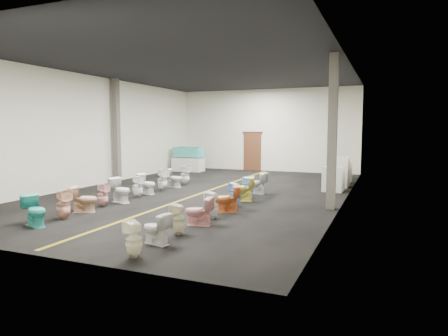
{
  "coord_description": "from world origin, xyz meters",
  "views": [
    {
      "loc": [
        6.25,
        -13.38,
        2.38
      ],
      "look_at": [
        0.33,
        1.0,
        0.81
      ],
      "focal_mm": 32.0,
      "sensor_mm": 36.0,
      "label": 1
    }
  ],
  "objects_px": {
    "toilet_left_1": "(63,204)",
    "toilet_right_6": "(235,194)",
    "toilet_left_9": "(185,175)",
    "toilet_right_8": "(249,187)",
    "appliance_crate_d": "(344,169)",
    "toilet_right_9": "(256,183)",
    "toilet_right_3": "(199,211)",
    "toilet_right_4": "(212,205)",
    "appliance_crate_a": "(333,179)",
    "toilet_right_7": "(242,189)",
    "toilet_right_1": "(156,228)",
    "toilet_right_2": "(178,219)",
    "toilet_left_2": "(84,199)",
    "toilet_left_7": "(162,179)",
    "appliance_crate_b": "(338,172)",
    "toilet_left_3": "(103,195)",
    "toilet_right_0": "(134,239)",
    "toilet_left_5": "(138,186)",
    "display_table": "(188,165)",
    "appliance_crate_c": "(341,172)",
    "toilet_left_8": "(174,178)",
    "toilet_left_4": "(121,190)",
    "bathtub": "(188,152)",
    "toilet_right_5": "(226,199)",
    "toilet_left_0": "(35,211)"
  },
  "relations": [
    {
      "from": "toilet_left_1",
      "to": "toilet_right_6",
      "type": "relative_size",
      "value": 1.09
    },
    {
      "from": "toilet_left_9",
      "to": "toilet_right_8",
      "type": "distance_m",
      "value": 3.91
    },
    {
      "from": "appliance_crate_d",
      "to": "toilet_right_9",
      "type": "relative_size",
      "value": 1.13
    },
    {
      "from": "toilet_right_3",
      "to": "toilet_right_4",
      "type": "distance_m",
      "value": 0.78
    },
    {
      "from": "appliance_crate_a",
      "to": "toilet_right_7",
      "type": "height_order",
      "value": "appliance_crate_a"
    },
    {
      "from": "appliance_crate_d",
      "to": "toilet_right_1",
      "type": "bearing_deg",
      "value": -101.27
    },
    {
      "from": "toilet_right_2",
      "to": "toilet_left_2",
      "type": "bearing_deg",
      "value": -121.12
    },
    {
      "from": "toilet_left_7",
      "to": "toilet_right_7",
      "type": "height_order",
      "value": "toilet_left_7"
    },
    {
      "from": "appliance_crate_b",
      "to": "toilet_right_2",
      "type": "relative_size",
      "value": 1.7
    },
    {
      "from": "toilet_right_3",
      "to": "toilet_right_6",
      "type": "bearing_deg",
      "value": 171.24
    },
    {
      "from": "appliance_crate_a",
      "to": "appliance_crate_d",
      "type": "distance_m",
      "value": 4.0
    },
    {
      "from": "appliance_crate_b",
      "to": "toilet_left_3",
      "type": "relative_size",
      "value": 1.65
    },
    {
      "from": "toilet_left_2",
      "to": "toilet_right_0",
      "type": "relative_size",
      "value": 1.08
    },
    {
      "from": "toilet_right_2",
      "to": "toilet_right_4",
      "type": "distance_m",
      "value": 1.72
    },
    {
      "from": "toilet_left_5",
      "to": "toilet_right_1",
      "type": "height_order",
      "value": "toilet_left_5"
    },
    {
      "from": "appliance_crate_d",
      "to": "toilet_right_7",
      "type": "relative_size",
      "value": 1.08
    },
    {
      "from": "appliance_crate_d",
      "to": "toilet_right_1",
      "type": "xyz_separation_m",
      "value": [
        -2.48,
        -12.44,
        -0.11
      ]
    },
    {
      "from": "display_table",
      "to": "appliance_crate_c",
      "type": "relative_size",
      "value": 1.8
    },
    {
      "from": "toilet_left_2",
      "to": "toilet_left_9",
      "type": "distance_m",
      "value": 5.9
    },
    {
      "from": "appliance_crate_b",
      "to": "toilet_right_6",
      "type": "relative_size",
      "value": 1.66
    },
    {
      "from": "toilet_right_6",
      "to": "toilet_right_8",
      "type": "bearing_deg",
      "value": -163.01
    },
    {
      "from": "toilet_left_9",
      "to": "toilet_right_6",
      "type": "bearing_deg",
      "value": -128.12
    },
    {
      "from": "toilet_right_8",
      "to": "toilet_right_0",
      "type": "bearing_deg",
      "value": 20.3
    },
    {
      "from": "toilet_left_8",
      "to": "toilet_right_9",
      "type": "height_order",
      "value": "toilet_right_9"
    },
    {
      "from": "appliance_crate_b",
      "to": "toilet_left_2",
      "type": "distance_m",
      "value": 9.89
    },
    {
      "from": "appliance_crate_b",
      "to": "toilet_right_3",
      "type": "height_order",
      "value": "appliance_crate_b"
    },
    {
      "from": "toilet_left_8",
      "to": "toilet_left_4",
      "type": "bearing_deg",
      "value": -175.23
    },
    {
      "from": "toilet_right_2",
      "to": "toilet_right_7",
      "type": "distance_m",
      "value": 4.44
    },
    {
      "from": "bathtub",
      "to": "toilet_right_8",
      "type": "relative_size",
      "value": 2.61
    },
    {
      "from": "appliance_crate_a",
      "to": "toilet_right_1",
      "type": "distance_m",
      "value": 8.8
    },
    {
      "from": "toilet_left_4",
      "to": "toilet_right_5",
      "type": "bearing_deg",
      "value": -75.23
    },
    {
      "from": "toilet_right_0",
      "to": "toilet_right_9",
      "type": "xyz_separation_m",
      "value": [
        -0.11,
        7.71,
        0.05
      ]
    },
    {
      "from": "toilet_left_2",
      "to": "toilet_right_0",
      "type": "bearing_deg",
      "value": -149.34
    },
    {
      "from": "toilet_left_3",
      "to": "toilet_right_2",
      "type": "bearing_deg",
      "value": -119.8
    },
    {
      "from": "appliance_crate_c",
      "to": "toilet_left_7",
      "type": "height_order",
      "value": "appliance_crate_c"
    },
    {
      "from": "toilet_left_1",
      "to": "toilet_left_5",
      "type": "height_order",
      "value": "toilet_left_1"
    },
    {
      "from": "toilet_right_9",
      "to": "bathtub",
      "type": "bearing_deg",
      "value": -127.26
    },
    {
      "from": "toilet_left_0",
      "to": "toilet_left_3",
      "type": "height_order",
      "value": "toilet_left_0"
    },
    {
      "from": "toilet_right_2",
      "to": "toilet_right_6",
      "type": "xyz_separation_m",
      "value": [
        0.03,
        3.52,
        0.01
      ]
    },
    {
      "from": "appliance_crate_a",
      "to": "appliance_crate_c",
      "type": "xyz_separation_m",
      "value": [
        0.0,
        2.65,
        -0.01
      ]
    },
    {
      "from": "toilet_right_9",
      "to": "toilet_left_5",
      "type": "bearing_deg",
      "value": -48.79
    },
    {
      "from": "appliance_crate_c",
      "to": "toilet_right_0",
      "type": "bearing_deg",
      "value": -101.35
    },
    {
      "from": "toilet_left_1",
      "to": "toilet_right_4",
      "type": "relative_size",
      "value": 1.09
    },
    {
      "from": "toilet_left_5",
      "to": "toilet_right_4",
      "type": "bearing_deg",
      "value": -120.22
    },
    {
      "from": "toilet_left_7",
      "to": "toilet_left_9",
      "type": "xyz_separation_m",
      "value": [
        0.07,
        1.68,
        0.0
      ]
    },
    {
      "from": "appliance_crate_d",
      "to": "toilet_right_6",
      "type": "xyz_separation_m",
      "value": [
        -2.39,
        -8.1,
        -0.08
      ]
    },
    {
      "from": "appliance_crate_d",
      "to": "toilet_right_2",
      "type": "bearing_deg",
      "value": -101.76
    },
    {
      "from": "toilet_right_8",
      "to": "toilet_right_9",
      "type": "height_order",
      "value": "toilet_right_9"
    },
    {
      "from": "toilet_left_0",
      "to": "toilet_left_3",
      "type": "relative_size",
      "value": 1.04
    },
    {
      "from": "toilet_left_9",
      "to": "appliance_crate_a",
      "type": "bearing_deg",
      "value": -77.87
    }
  ]
}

